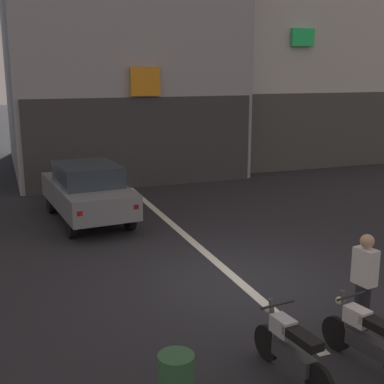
{
  "coord_description": "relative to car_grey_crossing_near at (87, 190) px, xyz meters",
  "views": [
    {
      "loc": [
        -4.25,
        -8.73,
        4.09
      ],
      "look_at": [
        -0.23,
        2.0,
        1.4
      ],
      "focal_mm": 48.29,
      "sensor_mm": 36.0,
      "label": 1
    }
  ],
  "objects": [
    {
      "name": "motorcycle_silver_row_leftmost",
      "position": [
        1.28,
        -8.61,
        -0.43
      ],
      "size": [
        0.55,
        1.67,
        0.98
      ],
      "color": "black",
      "rests_on": "ground"
    },
    {
      "name": "ground_plane",
      "position": [
        2.08,
        -5.28,
        -0.89
      ],
      "size": [
        120.0,
        120.0,
        0.0
      ],
      "primitive_type": "plane",
      "color": "#232328"
    },
    {
      "name": "lane_centre_line",
      "position": [
        2.08,
        0.72,
        -0.88
      ],
      "size": [
        0.2,
        18.0,
        0.01
      ],
      "primitive_type": "cube",
      "color": "silver",
      "rests_on": "ground"
    },
    {
      "name": "person_by_motorcycles",
      "position": [
        2.97,
        -7.94,
        -0.03
      ],
      "size": [
        0.27,
        0.39,
        1.67
      ],
      "color": "#23232D",
      "rests_on": "ground"
    },
    {
      "name": "motorcycle_white_row_left_mid",
      "position": [
        2.43,
        -8.73,
        -0.43
      ],
      "size": [
        0.55,
        1.66,
        0.98
      ],
      "color": "black",
      "rests_on": "ground"
    },
    {
      "name": "building_far_right",
      "position": [
        11.7,
        8.69,
        5.64
      ],
      "size": [
        10.12,
        8.29,
        13.07
      ],
      "color": "silver",
      "rests_on": "ground"
    },
    {
      "name": "car_grey_crossing_near",
      "position": [
        0.0,
        0.0,
        0.0
      ],
      "size": [
        2.11,
        4.24,
        1.64
      ],
      "color": "black",
      "rests_on": "ground"
    }
  ]
}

